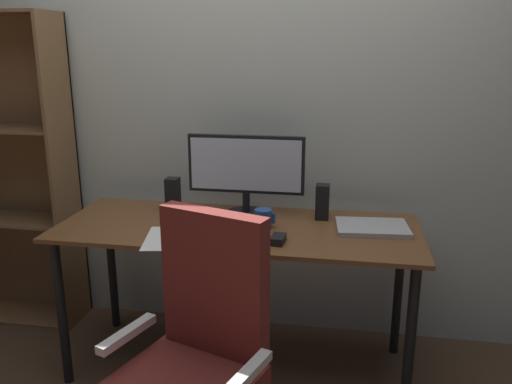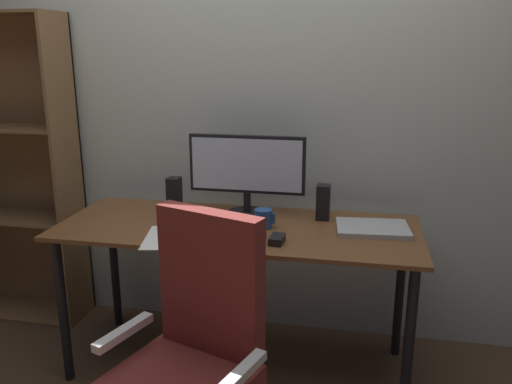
{
  "view_description": "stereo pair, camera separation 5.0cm",
  "coord_description": "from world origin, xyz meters",
  "px_view_note": "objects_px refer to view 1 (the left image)",
  "views": [
    {
      "loc": [
        0.48,
        -2.22,
        1.53
      ],
      "look_at": [
        0.09,
        -0.0,
        0.91
      ],
      "focal_mm": 36.32,
      "sensor_mm": 36.0,
      "label": 1
    },
    {
      "loc": [
        0.53,
        -2.21,
        1.53
      ],
      "look_at": [
        0.09,
        -0.0,
        0.91
      ],
      "focal_mm": 36.32,
      "sensor_mm": 36.0,
      "label": 2
    }
  ],
  "objects_px": {
    "laptop": "(372,227)",
    "monitor": "(246,169)",
    "office_chair": "(194,376)",
    "bookshelf": "(5,174)",
    "coffee_mug": "(263,218)",
    "desk": "(238,243)",
    "keyboard": "(232,237)",
    "speaker_right": "(322,202)",
    "mouse": "(278,239)",
    "speaker_left": "(173,194)"
  },
  "relations": [
    {
      "from": "coffee_mug",
      "to": "bookshelf",
      "type": "distance_m",
      "value": 1.57
    },
    {
      "from": "laptop",
      "to": "bookshelf",
      "type": "height_order",
      "value": "bookshelf"
    },
    {
      "from": "desk",
      "to": "bookshelf",
      "type": "relative_size",
      "value": 0.97
    },
    {
      "from": "desk",
      "to": "bookshelf",
      "type": "height_order",
      "value": "bookshelf"
    },
    {
      "from": "laptop",
      "to": "bookshelf",
      "type": "bearing_deg",
      "value": 167.45
    },
    {
      "from": "desk",
      "to": "speaker_right",
      "type": "relative_size",
      "value": 9.81
    },
    {
      "from": "speaker_right",
      "to": "laptop",
      "type": "bearing_deg",
      "value": -26.83
    },
    {
      "from": "coffee_mug",
      "to": "laptop",
      "type": "xyz_separation_m",
      "value": [
        0.49,
        0.06,
        -0.03
      ]
    },
    {
      "from": "speaker_right",
      "to": "coffee_mug",
      "type": "bearing_deg",
      "value": -146.16
    },
    {
      "from": "speaker_right",
      "to": "bookshelf",
      "type": "height_order",
      "value": "bookshelf"
    },
    {
      "from": "office_chair",
      "to": "bookshelf",
      "type": "distance_m",
      "value": 1.82
    },
    {
      "from": "monitor",
      "to": "office_chair",
      "type": "bearing_deg",
      "value": -89.95
    },
    {
      "from": "desk",
      "to": "speaker_right",
      "type": "bearing_deg",
      "value": 24.51
    },
    {
      "from": "keyboard",
      "to": "bookshelf",
      "type": "bearing_deg",
      "value": 157.98
    },
    {
      "from": "speaker_left",
      "to": "laptop",
      "type": "bearing_deg",
      "value": -6.85
    },
    {
      "from": "mouse",
      "to": "office_chair",
      "type": "bearing_deg",
      "value": -105.52
    },
    {
      "from": "coffee_mug",
      "to": "office_chair",
      "type": "relative_size",
      "value": 0.1
    },
    {
      "from": "keyboard",
      "to": "laptop",
      "type": "bearing_deg",
      "value": 18.04
    },
    {
      "from": "coffee_mug",
      "to": "bookshelf",
      "type": "height_order",
      "value": "bookshelf"
    },
    {
      "from": "monitor",
      "to": "coffee_mug",
      "type": "relative_size",
      "value": 5.92
    },
    {
      "from": "mouse",
      "to": "laptop",
      "type": "distance_m",
      "value": 0.46
    },
    {
      "from": "mouse",
      "to": "office_chair",
      "type": "height_order",
      "value": "office_chair"
    },
    {
      "from": "speaker_left",
      "to": "desk",
      "type": "bearing_deg",
      "value": -25.22
    },
    {
      "from": "bookshelf",
      "to": "keyboard",
      "type": "bearing_deg",
      "value": -19.27
    },
    {
      "from": "keyboard",
      "to": "office_chair",
      "type": "relative_size",
      "value": 0.29
    },
    {
      "from": "coffee_mug",
      "to": "monitor",
      "type": "bearing_deg",
      "value": 122.59
    },
    {
      "from": "monitor",
      "to": "mouse",
      "type": "relative_size",
      "value": 5.93
    },
    {
      "from": "coffee_mug",
      "to": "office_chair",
      "type": "height_order",
      "value": "office_chair"
    },
    {
      "from": "speaker_right",
      "to": "bookshelf",
      "type": "xyz_separation_m",
      "value": [
        -1.79,
        0.15,
        0.02
      ]
    },
    {
      "from": "speaker_right",
      "to": "monitor",
      "type": "bearing_deg",
      "value": 178.78
    },
    {
      "from": "monitor",
      "to": "office_chair",
      "type": "xyz_separation_m",
      "value": [
        0.0,
        -0.93,
        -0.51
      ]
    },
    {
      "from": "monitor",
      "to": "speaker_left",
      "type": "distance_m",
      "value": 0.4
    },
    {
      "from": "speaker_left",
      "to": "office_chair",
      "type": "bearing_deg",
      "value": -67.95
    },
    {
      "from": "keyboard",
      "to": "speaker_right",
      "type": "bearing_deg",
      "value": 40.62
    },
    {
      "from": "keyboard",
      "to": "bookshelf",
      "type": "distance_m",
      "value": 1.51
    },
    {
      "from": "monitor",
      "to": "coffee_mug",
      "type": "height_order",
      "value": "monitor"
    },
    {
      "from": "monitor",
      "to": "laptop",
      "type": "bearing_deg",
      "value": -11.71
    },
    {
      "from": "coffee_mug",
      "to": "bookshelf",
      "type": "xyz_separation_m",
      "value": [
        -1.53,
        0.33,
        0.07
      ]
    },
    {
      "from": "mouse",
      "to": "bookshelf",
      "type": "relative_size",
      "value": 0.06
    },
    {
      "from": "office_chair",
      "to": "bookshelf",
      "type": "height_order",
      "value": "bookshelf"
    },
    {
      "from": "laptop",
      "to": "monitor",
      "type": "bearing_deg",
      "value": 163.36
    },
    {
      "from": "keyboard",
      "to": "speaker_left",
      "type": "height_order",
      "value": "speaker_left"
    },
    {
      "from": "keyboard",
      "to": "mouse",
      "type": "bearing_deg",
      "value": -5.9
    },
    {
      "from": "coffee_mug",
      "to": "laptop",
      "type": "bearing_deg",
      "value": 6.41
    },
    {
      "from": "coffee_mug",
      "to": "desk",
      "type": "bearing_deg",
      "value": -179.93
    },
    {
      "from": "monitor",
      "to": "keyboard",
      "type": "relative_size",
      "value": 1.96
    },
    {
      "from": "monitor",
      "to": "speaker_left",
      "type": "bearing_deg",
      "value": -178.78
    },
    {
      "from": "keyboard",
      "to": "bookshelf",
      "type": "relative_size",
      "value": 0.17
    },
    {
      "from": "laptop",
      "to": "bookshelf",
      "type": "xyz_separation_m",
      "value": [
        -2.02,
        0.27,
        0.1
      ]
    },
    {
      "from": "monitor",
      "to": "speaker_right",
      "type": "xyz_separation_m",
      "value": [
        0.37,
        -0.01,
        -0.14
      ]
    }
  ]
}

